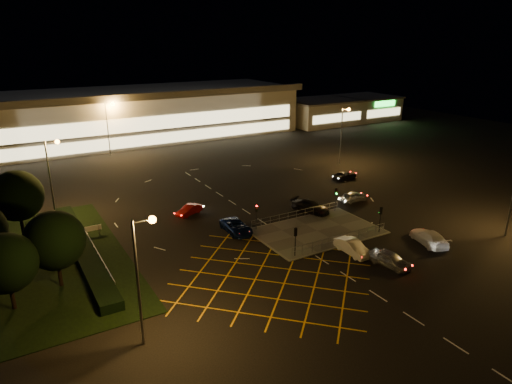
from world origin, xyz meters
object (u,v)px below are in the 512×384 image
car_queue_white (353,247)px  car_left_blue (236,227)px  car_right_silver (353,197)px  signal_se (381,214)px  car_far_dkgrey (310,207)px  signal_nw (256,212)px  car_near_silver (390,259)px  signal_ne (336,195)px  signal_sw (295,236)px  car_approach_white (429,237)px  car_circ_red (189,210)px  car_east_grey (345,175)px

car_queue_white → car_left_blue: car_queue_white is taller
car_left_blue → car_right_silver: car_right_silver is taller
signal_se → car_far_dkgrey: bearing=-73.0°
signal_nw → car_queue_white: (5.67, -10.49, -1.62)m
car_left_blue → car_right_silver: bearing=5.7°
car_near_silver → car_queue_white: (-1.35, 4.01, -0.02)m
signal_nw → car_queue_white: bearing=-61.6°
car_right_silver → car_left_blue: bearing=92.0°
car_queue_white → car_left_blue: (-8.00, 11.13, -0.03)m
signal_ne → car_near_silver: (-4.99, -14.49, -1.60)m
signal_sw → signal_se: size_ratio=1.00×
car_queue_white → car_approach_white: size_ratio=0.85×
car_queue_white → signal_sw: bearing=157.7°
car_circ_red → car_approach_white: bearing=16.7°
signal_se → car_left_blue: bearing=-31.1°
car_near_silver → car_queue_white: size_ratio=0.99×
car_near_silver → car_circ_red: 26.11m
car_circ_red → car_approach_white: 29.15m
car_far_dkgrey → car_circ_red: bearing=129.9°
signal_se → car_near_silver: (-4.99, -6.51, -1.60)m
signal_nw → car_right_silver: (16.74, 1.78, -1.64)m
car_approach_white → car_circ_red: bearing=-31.1°
car_approach_white → car_east_grey: bearing=-92.3°
signal_nw → signal_ne: (12.00, 0.00, 0.00)m
signal_ne → car_right_silver: signal_ne is taller
signal_nw → car_near_silver: signal_nw is taller
car_queue_white → car_circ_red: (-10.57, 19.22, -0.12)m
car_east_grey → signal_nw: bearing=106.9°
signal_se → car_right_silver: 10.98m
car_near_silver → car_far_dkgrey: (2.09, 16.01, -0.01)m
signal_sw → car_east_grey: 29.49m
signal_ne → car_right_silver: bearing=20.6°
signal_se → car_left_blue: signal_se is taller
signal_ne → car_circ_red: (-16.90, 8.74, -1.74)m
signal_se → signal_nw: bearing=-33.6°
car_queue_white → car_circ_red: car_queue_white is taller
signal_sw → car_east_grey: bearing=-140.8°
car_right_silver → car_approach_white: bearing=170.4°
car_circ_red → car_queue_white: bearing=3.4°
car_near_silver → car_east_grey: 29.67m
car_left_blue → car_east_grey: bearing=23.9°
car_near_silver → car_right_silver: (9.73, 16.27, -0.04)m
car_left_blue → car_approach_white: (16.95, -13.55, 0.06)m
car_queue_white → car_east_grey: size_ratio=1.03×
signal_se → car_circ_red: signal_se is taller
signal_se → car_east_grey: 21.59m
signal_ne → car_right_silver: (4.74, 1.78, -1.64)m
car_left_blue → car_approach_white: car_approach_white is taller
signal_sw → car_queue_white: 6.40m
car_far_dkgrey → signal_sw: bearing=-156.5°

